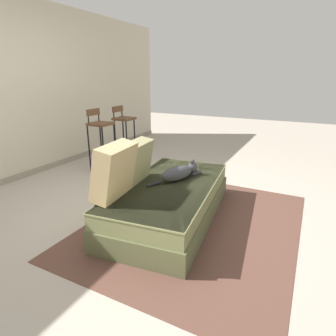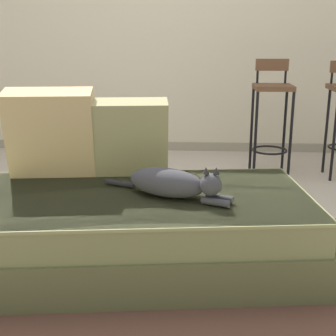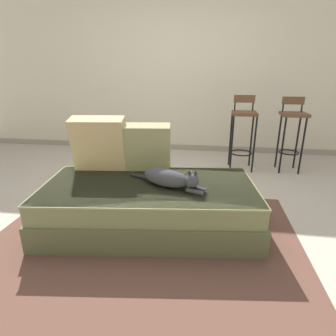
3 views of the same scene
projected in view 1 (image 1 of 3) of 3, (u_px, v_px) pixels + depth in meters
ground_plane at (140, 210)px, 3.30m from camera, size 16.00×16.00×0.00m
wall_baseboard_trim at (17, 177)px, 4.24m from camera, size 8.00×0.02×0.09m
area_rug at (195, 223)px, 3.00m from camera, size 2.52×2.03×0.01m
couch at (170, 201)px, 3.06m from camera, size 1.92×1.13×0.40m
throw_pillow_corner at (114, 171)px, 2.60m from camera, size 0.52×0.32×0.52m
throw_pillow_middle at (137, 161)px, 3.01m from camera, size 0.46×0.28×0.46m
cat at (179, 173)px, 3.12m from camera, size 0.70×0.37×0.19m
bar_stool_near_window at (101, 135)px, 4.49m from camera, size 0.32×0.32×1.01m
bar_stool_by_doorway at (124, 127)px, 5.02m from camera, size 0.32×0.32×0.99m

